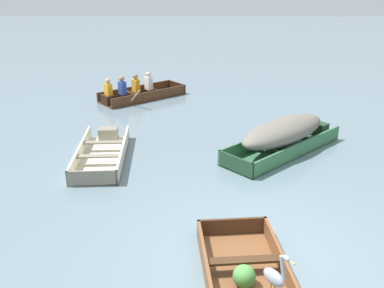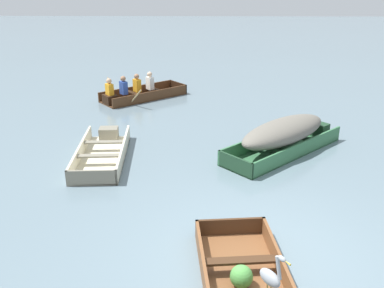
% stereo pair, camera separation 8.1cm
% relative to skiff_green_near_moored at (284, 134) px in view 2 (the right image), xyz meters
% --- Properties ---
extents(ground_plane, '(80.00, 80.00, 0.00)m').
position_rel_skiff_green_near_moored_xyz_m(ground_plane, '(-1.14, -4.32, -0.47)').
color(ground_plane, slate).
extents(skiff_green_near_moored, '(3.29, 3.19, 0.84)m').
position_rel_skiff_green_near_moored_xyz_m(skiff_green_near_moored, '(0.00, 0.00, 0.00)').
color(skiff_green_near_moored, '#387047').
rests_on(skiff_green_near_moored, ground).
extents(skiff_cream_mid_moored, '(1.24, 2.88, 0.35)m').
position_rel_skiff_green_near_moored_xyz_m(skiff_cream_mid_moored, '(-4.41, -0.39, -0.35)').
color(skiff_cream_mid_moored, beige).
rests_on(skiff_cream_mid_moored, ground).
extents(rowboat_dark_varnish_with_crew, '(3.01, 2.77, 0.91)m').
position_rel_skiff_green_near_moored_xyz_m(rowboat_dark_varnish_with_crew, '(-4.25, 4.68, -0.24)').
color(rowboat_dark_varnish_with_crew, '#4C2D19').
rests_on(rowboat_dark_varnish_with_crew, ground).
extents(heron_on_dinghy, '(0.32, 0.42, 0.84)m').
position_rel_skiff_green_near_moored_xyz_m(heron_on_dinghy, '(-1.24, -5.80, 0.39)').
color(heron_on_dinghy, olive).
rests_on(heron_on_dinghy, dinghy_wooden_brown_foreground).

